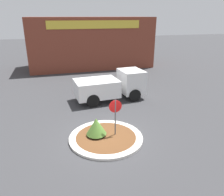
% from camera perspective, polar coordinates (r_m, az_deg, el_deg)
% --- Properties ---
extents(ground_plane, '(120.00, 120.00, 0.00)m').
position_cam_1_polar(ground_plane, '(12.30, -1.59, -10.58)').
color(ground_plane, '#38383A').
extents(traffic_island, '(4.06, 4.06, 0.14)m').
position_cam_1_polar(traffic_island, '(12.26, -1.59, -10.30)').
color(traffic_island, silver).
rests_on(traffic_island, ground_plane).
extents(stop_sign, '(0.71, 0.07, 2.21)m').
position_cam_1_polar(stop_sign, '(11.81, 0.87, -3.56)').
color(stop_sign, '#4C4C51').
rests_on(stop_sign, ground_plane).
extents(island_shrub, '(1.11, 1.11, 1.04)m').
position_cam_1_polar(island_shrub, '(12.10, -4.14, -7.34)').
color(island_shrub, brown).
rests_on(island_shrub, traffic_island).
extents(utility_truck, '(5.65, 2.71, 2.27)m').
position_cam_1_polar(utility_truck, '(17.43, -0.16, 3.29)').
color(utility_truck, white).
rests_on(utility_truck, ground_plane).
extents(storefront_building, '(15.33, 6.07, 6.25)m').
position_cam_1_polar(storefront_building, '(29.32, -5.59, 14.24)').
color(storefront_building, brown).
rests_on(storefront_building, ground_plane).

